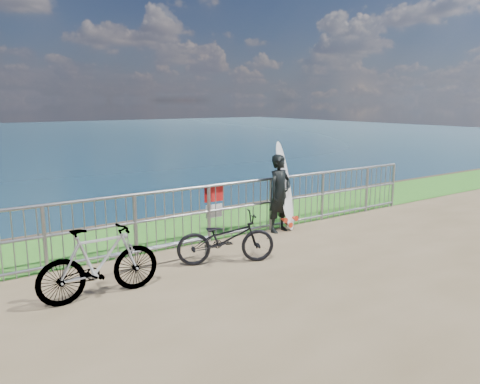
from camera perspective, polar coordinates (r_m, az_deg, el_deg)
grass_strip at (r=10.33m, az=-4.47°, el=-4.04°), size 120.00×120.00×0.00m
railing at (r=9.29m, az=-1.06°, el=-2.11°), size 10.06×0.10×1.13m
surfer at (r=9.70m, az=4.87°, el=-0.19°), size 0.65×0.49×1.62m
surfboard at (r=9.83m, az=5.54°, el=0.30°), size 0.63×0.60×1.89m
bicycle_near at (r=7.87m, az=-1.74°, el=-5.67°), size 1.74×1.17×0.87m
bicycle_far at (r=6.80m, az=-16.78°, el=-8.21°), size 1.70×0.49×1.02m
bike_rack at (r=7.83m, az=-9.28°, el=-6.86°), size 1.80×0.05×0.37m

